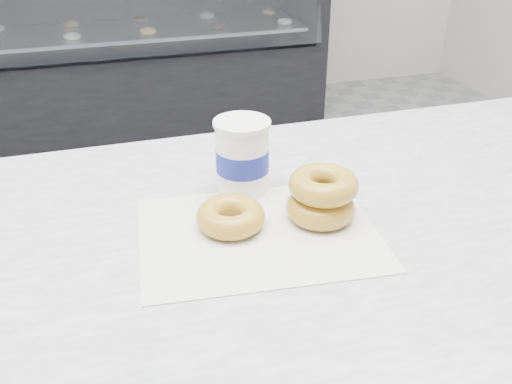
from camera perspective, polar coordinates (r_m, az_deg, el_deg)
ground at (r=1.85m, az=-7.13°, el=-18.08°), size 5.00×5.00×0.00m
display_case at (r=3.49m, az=-14.33°, el=13.92°), size 2.40×0.74×1.25m
wax_paper at (r=0.82m, az=0.29°, el=-4.16°), size 0.36×0.29×0.00m
donut_single at (r=0.83m, az=-2.54°, el=-2.45°), size 0.12×0.12×0.04m
donut_stack at (r=0.85m, az=6.61°, el=-0.41°), size 0.13×0.13×0.07m
coffee_cup at (r=0.91m, az=-1.38°, el=3.66°), size 0.11×0.11×0.12m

